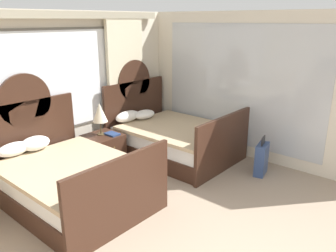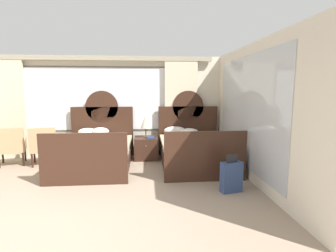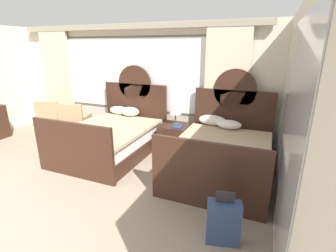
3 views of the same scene
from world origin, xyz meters
The scene contains 11 objects.
ground_plane centered at (0.00, 0.00, 0.00)m, with size 24.00×24.00×0.00m, color gray.
wall_back_window centered at (0.00, 4.10, 1.41)m, with size 6.75×0.22×2.70m.
wall_right_mirror centered at (3.41, 1.78, 1.35)m, with size 0.08×4.70×2.70m.
bed_near_window centered at (0.14, 2.93, 0.36)m, with size 1.63×2.23×1.77m.
bed_near_mirror centered at (2.47, 2.93, 0.36)m, with size 1.63×2.23×1.77m.
nightstand_between_beds centered at (1.31, 3.59, 0.29)m, with size 0.60×0.62×0.57m.
table_lamp_on_nightstand centered at (1.31, 3.63, 0.97)m, with size 0.27×0.27×0.58m.
book_on_nightstand centered at (1.43, 3.47, 0.59)m, with size 0.18×0.26×0.03m.
armchair_by_window_left centered at (-1.15, 3.25, 0.49)m, with size 0.73×0.73×0.93m.
armchair_by_window_centre centered at (-1.89, 3.25, 0.49)m, with size 0.75×0.75×0.93m.
suitcase_on_floor centered at (2.81, 1.23, 0.28)m, with size 0.41×0.24×0.68m.
Camera 2 is at (1.32, -3.03, 1.81)m, focal length 27.49 mm.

